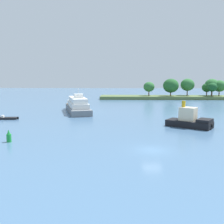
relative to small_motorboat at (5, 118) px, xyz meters
The scene contains 6 objects.
ground_plane 39.40m from the small_motorboat, 37.61° to the right, with size 400.00×400.00×0.00m, color #476B8E.
treeline_island 81.66m from the small_motorboat, 46.53° to the left, with size 70.10×12.22×9.15m.
small_motorboat is the anchor object (origin of this frame).
white_riverboat 19.70m from the small_motorboat, 40.79° to the left, with size 10.41×19.84×6.65m.
tugboat 41.26m from the small_motorboat, 10.91° to the right, with size 9.13×7.92×5.06m.
channel_buoy_green 22.82m from the small_motorboat, 63.49° to the right, with size 0.70×0.70×1.90m.
Camera 1 is at (-4.24, -32.61, 9.60)m, focal length 40.28 mm.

